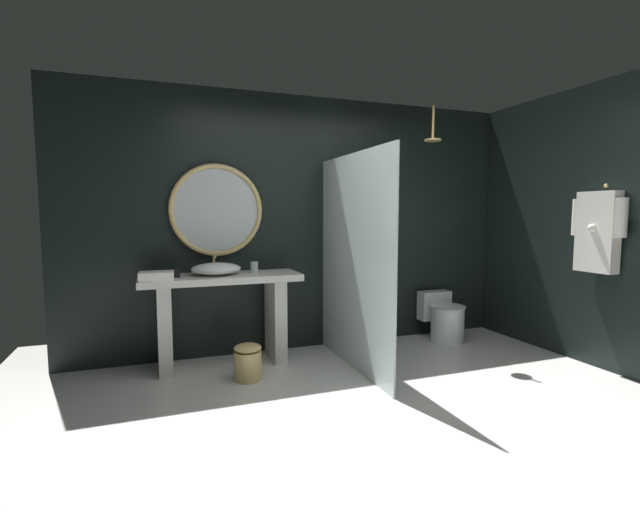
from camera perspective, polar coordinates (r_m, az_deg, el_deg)
The scene contains 14 objects.
ground_plane at distance 3.30m, azimuth 9.27°, elevation -20.03°, with size 5.76×5.76×0.00m, color silver.
back_wall_panel at distance 4.72m, azimuth -1.96°, elevation 4.07°, with size 4.80×0.10×2.60m, color black.
side_wall_right at distance 5.09m, azimuth 28.69°, elevation 3.50°, with size 0.10×2.47×2.60m, color black.
vanity_counter at distance 4.29m, azimuth -12.33°, elevation -6.34°, with size 1.45×0.50×0.85m.
vessel_sink at distance 4.24m, azimuth -13.05°, elevation -1.59°, with size 0.45×0.37×0.18m.
tumbler_cup at distance 4.32m, azimuth -8.34°, elevation -1.42°, with size 0.07×0.07×0.11m, color silver.
tissue_box at distance 4.20m, azimuth -18.26°, elevation -2.00°, with size 0.13×0.13×0.08m, color black.
round_wall_mirror at distance 4.43m, azimuth -12.98°, elevation 5.69°, with size 0.88×0.05×0.88m.
shower_glass_panel at distance 4.06m, azimuth 4.31°, elevation -0.80°, with size 0.02×1.52×1.95m, color silver.
rain_shower_head at distance 4.85m, azimuth 14.14°, elevation 14.61°, with size 0.17×0.17×0.36m.
hanging_bathrobe at distance 4.69m, azimuth 31.78°, elevation 2.92°, with size 0.20×0.51×0.79m.
toilet at distance 5.24m, azimuth 15.44°, elevation -7.63°, with size 0.38×0.54×0.52m.
waste_bin at distance 3.97m, azimuth -9.16°, elevation -13.09°, with size 0.23×0.23×0.31m.
folded_hand_towel at distance 4.05m, azimuth -20.04°, elevation -2.40°, with size 0.28×0.19×0.07m, color silver.
Camera 1 is at (-1.49, -2.58, 1.42)m, focal length 25.22 mm.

